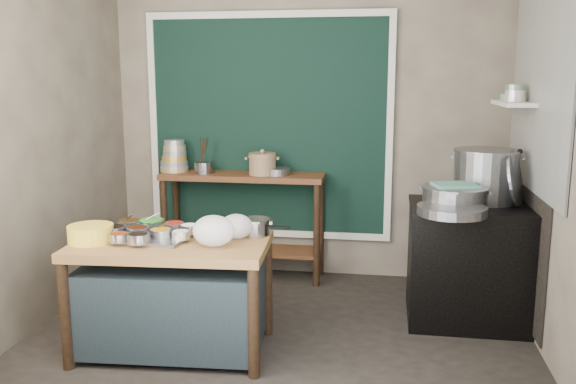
% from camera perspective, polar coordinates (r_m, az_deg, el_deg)
% --- Properties ---
extents(floor, '(3.50, 3.00, 0.02)m').
position_cam_1_polar(floor, '(4.38, -0.90, -13.60)').
color(floor, black).
rests_on(floor, ground).
extents(back_wall, '(3.50, 0.02, 2.80)m').
position_cam_1_polar(back_wall, '(5.50, 1.85, 6.60)').
color(back_wall, '#7A715E').
rests_on(back_wall, floor).
extents(left_wall, '(0.02, 3.00, 2.80)m').
position_cam_1_polar(left_wall, '(4.66, -22.89, 5.03)').
color(left_wall, '#7A715E').
rests_on(left_wall, floor).
extents(right_wall, '(0.02, 3.00, 2.80)m').
position_cam_1_polar(right_wall, '(4.08, 24.20, 4.26)').
color(right_wall, '#7A715E').
rests_on(right_wall, floor).
extents(curtain_panel, '(2.10, 0.02, 1.90)m').
position_cam_1_polar(curtain_panel, '(5.52, -1.84, 6.10)').
color(curtain_panel, black).
rests_on(curtain_panel, back_wall).
extents(curtain_frame, '(2.22, 0.03, 2.02)m').
position_cam_1_polar(curtain_frame, '(5.51, -1.86, 6.09)').
color(curtain_frame, beige).
rests_on(curtain_frame, back_wall).
extents(tile_panel, '(0.02, 1.70, 1.70)m').
position_cam_1_polar(tile_panel, '(4.59, 22.58, 10.62)').
color(tile_panel, '#B2B2AA').
rests_on(tile_panel, right_wall).
extents(soot_patch, '(0.01, 1.30, 1.30)m').
position_cam_1_polar(soot_patch, '(4.82, 21.40, -3.16)').
color(soot_patch, black).
rests_on(soot_patch, right_wall).
extents(wall_shelf, '(0.22, 0.70, 0.03)m').
position_cam_1_polar(wall_shelf, '(4.87, 20.36, 7.78)').
color(wall_shelf, beige).
rests_on(wall_shelf, right_wall).
extents(prep_table, '(1.29, 0.80, 0.75)m').
position_cam_1_polar(prep_table, '(4.12, -10.73, -9.59)').
color(prep_table, brown).
rests_on(prep_table, floor).
extents(back_counter, '(1.45, 0.40, 0.95)m').
position_cam_1_polar(back_counter, '(5.52, -4.20, -3.14)').
color(back_counter, '#563018').
rests_on(back_counter, floor).
extents(stove_block, '(0.90, 0.68, 0.85)m').
position_cam_1_polar(stove_block, '(4.72, 16.77, -6.59)').
color(stove_block, black).
rests_on(stove_block, floor).
extents(stove_top, '(0.92, 0.69, 0.03)m').
position_cam_1_polar(stove_top, '(4.62, 17.06, -1.36)').
color(stove_top, black).
rests_on(stove_top, stove_block).
extents(condiment_tray, '(0.55, 0.42, 0.02)m').
position_cam_1_polar(condiment_tray, '(4.10, -12.82, -4.14)').
color(condiment_tray, gray).
rests_on(condiment_tray, prep_table).
extents(condiment_bowls, '(0.60, 0.48, 0.07)m').
position_cam_1_polar(condiment_bowls, '(4.11, -13.08, -3.50)').
color(condiment_bowls, gray).
rests_on(condiment_bowls, condiment_tray).
extents(yellow_basin, '(0.36, 0.36, 0.11)m').
position_cam_1_polar(yellow_basin, '(4.11, -17.98, -3.72)').
color(yellow_basin, yellow).
rests_on(yellow_basin, prep_table).
extents(saucepan, '(0.23, 0.23, 0.11)m').
position_cam_1_polar(saucepan, '(4.08, -3.10, -3.29)').
color(saucepan, gray).
rests_on(saucepan, prep_table).
extents(plastic_bag_a, '(0.30, 0.27, 0.20)m').
position_cam_1_polar(plastic_bag_a, '(3.83, -6.98, -3.63)').
color(plastic_bag_a, white).
rests_on(plastic_bag_a, prep_table).
extents(plastic_bag_b, '(0.25, 0.22, 0.16)m').
position_cam_1_polar(plastic_bag_b, '(4.00, -4.84, -3.22)').
color(plastic_bag_b, white).
rests_on(plastic_bag_b, prep_table).
extents(bowl_stack, '(0.26, 0.26, 0.29)m').
position_cam_1_polar(bowl_stack, '(5.62, -10.57, 3.19)').
color(bowl_stack, tan).
rests_on(bowl_stack, back_counter).
extents(utensil_cup, '(0.21, 0.21, 0.10)m').
position_cam_1_polar(utensil_cup, '(5.48, -7.90, 2.28)').
color(utensil_cup, gray).
rests_on(utensil_cup, back_counter).
extents(ceramic_crock, '(0.29, 0.29, 0.17)m').
position_cam_1_polar(ceramic_crock, '(5.34, -2.41, 2.54)').
color(ceramic_crock, olive).
rests_on(ceramic_crock, back_counter).
extents(wide_bowl, '(0.29, 0.29, 0.06)m').
position_cam_1_polar(wide_bowl, '(5.34, -1.06, 1.95)').
color(wide_bowl, gray).
rests_on(wide_bowl, back_counter).
extents(stock_pot, '(0.50, 0.50, 0.39)m').
position_cam_1_polar(stock_pot, '(4.73, 18.02, 1.46)').
color(stock_pot, gray).
rests_on(stock_pot, stove_top).
extents(pot_lid, '(0.24, 0.42, 0.41)m').
position_cam_1_polar(pot_lid, '(4.65, 20.48, 1.24)').
color(pot_lid, gray).
rests_on(pot_lid, stove_top).
extents(steamer, '(0.60, 0.60, 0.15)m').
position_cam_1_polar(steamer, '(4.46, 15.28, -0.48)').
color(steamer, gray).
rests_on(steamer, stove_top).
extents(green_cloth, '(0.33, 0.29, 0.02)m').
position_cam_1_polar(green_cloth, '(4.44, 15.34, 0.64)').
color(green_cloth, '#519375').
rests_on(green_cloth, steamer).
extents(shallow_pan, '(0.58, 0.58, 0.06)m').
position_cam_1_polar(shallow_pan, '(4.24, 15.09, -1.67)').
color(shallow_pan, gray).
rests_on(shallow_pan, stove_top).
extents(shelf_bowl_stack, '(0.15, 0.15, 0.12)m').
position_cam_1_polar(shelf_bowl_stack, '(4.83, 20.51, 8.62)').
color(shelf_bowl_stack, silver).
rests_on(shelf_bowl_stack, wall_shelf).
extents(shelf_bowl_green, '(0.16, 0.16, 0.05)m').
position_cam_1_polar(shelf_bowl_green, '(5.05, 20.00, 8.33)').
color(shelf_bowl_green, gray).
rests_on(shelf_bowl_green, wall_shelf).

